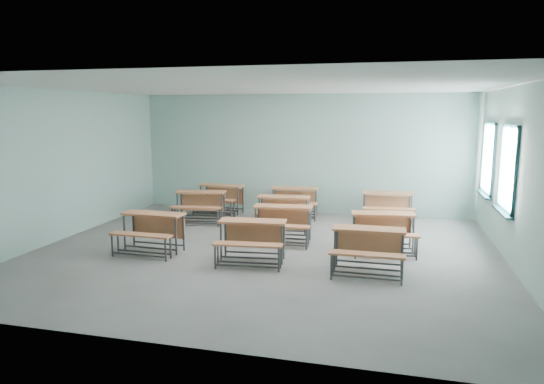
{
  "coord_description": "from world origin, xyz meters",
  "views": [
    {
      "loc": [
        2.4,
        -8.9,
        2.73
      ],
      "look_at": [
        -0.14,
        1.2,
        1.0
      ],
      "focal_mm": 32.0,
      "sensor_mm": 36.0,
      "label": 1
    }
  ],
  "objects_px": {
    "desk_unit_r2c1": "(283,207)",
    "desk_unit_r3c1": "(295,198)",
    "desk_unit_r3c0": "(220,194)",
    "desk_unit_r0c2": "(368,244)",
    "desk_unit_r2c0": "(200,202)",
    "desk_unit_r1c2": "(384,227)",
    "desk_unit_r0c1": "(252,235)",
    "desk_unit_r3c2": "(388,203)",
    "desk_unit_r1c1": "(282,219)",
    "desk_unit_r0c0": "(151,227)"
  },
  "relations": [
    {
      "from": "desk_unit_r3c2",
      "to": "desk_unit_r0c2",
      "type": "bearing_deg",
      "value": -98.99
    },
    {
      "from": "desk_unit_r0c0",
      "to": "desk_unit_r3c2",
      "type": "xyz_separation_m",
      "value": [
        4.45,
        3.68,
        0.0
      ]
    },
    {
      "from": "desk_unit_r0c0",
      "to": "desk_unit_r2c0",
      "type": "distance_m",
      "value": 2.7
    },
    {
      "from": "desk_unit_r3c0",
      "to": "desk_unit_r3c2",
      "type": "height_order",
      "value": "same"
    },
    {
      "from": "desk_unit_r1c2",
      "to": "desk_unit_r2c0",
      "type": "distance_m",
      "value": 4.78
    },
    {
      "from": "desk_unit_r0c0",
      "to": "desk_unit_r2c0",
      "type": "bearing_deg",
      "value": 93.79
    },
    {
      "from": "desk_unit_r2c1",
      "to": "desk_unit_r3c2",
      "type": "height_order",
      "value": "same"
    },
    {
      "from": "desk_unit_r1c2",
      "to": "desk_unit_r2c1",
      "type": "xyz_separation_m",
      "value": [
        -2.33,
        1.38,
        0.0
      ]
    },
    {
      "from": "desk_unit_r1c2",
      "to": "desk_unit_r2c1",
      "type": "bearing_deg",
      "value": 141.46
    },
    {
      "from": "desk_unit_r3c1",
      "to": "desk_unit_r3c0",
      "type": "bearing_deg",
      "value": 174.54
    },
    {
      "from": "desk_unit_r3c0",
      "to": "desk_unit_r3c1",
      "type": "relative_size",
      "value": 1.02
    },
    {
      "from": "desk_unit_r1c1",
      "to": "desk_unit_r1c2",
      "type": "distance_m",
      "value": 2.1
    },
    {
      "from": "desk_unit_r1c1",
      "to": "desk_unit_r3c0",
      "type": "distance_m",
      "value": 3.41
    },
    {
      "from": "desk_unit_r2c0",
      "to": "desk_unit_r3c1",
      "type": "distance_m",
      "value": 2.46
    },
    {
      "from": "desk_unit_r3c0",
      "to": "desk_unit_r1c2",
      "type": "bearing_deg",
      "value": -24.48
    },
    {
      "from": "desk_unit_r0c2",
      "to": "desk_unit_r2c0",
      "type": "bearing_deg",
      "value": 145.67
    },
    {
      "from": "desk_unit_r1c1",
      "to": "desk_unit_r3c1",
      "type": "relative_size",
      "value": 0.99
    },
    {
      "from": "desk_unit_r2c0",
      "to": "desk_unit_r3c1",
      "type": "height_order",
      "value": "same"
    },
    {
      "from": "desk_unit_r3c1",
      "to": "desk_unit_r3c2",
      "type": "bearing_deg",
      "value": -9.25
    },
    {
      "from": "desk_unit_r3c0",
      "to": "desk_unit_r0c0",
      "type": "bearing_deg",
      "value": -82.95
    },
    {
      "from": "desk_unit_r0c1",
      "to": "desk_unit_r3c1",
      "type": "relative_size",
      "value": 1.0
    },
    {
      "from": "desk_unit_r1c2",
      "to": "desk_unit_r2c1",
      "type": "relative_size",
      "value": 1.03
    },
    {
      "from": "desk_unit_r0c1",
      "to": "desk_unit_r3c0",
      "type": "xyz_separation_m",
      "value": [
        -2.08,
        3.99,
        0.0
      ]
    },
    {
      "from": "desk_unit_r1c2",
      "to": "desk_unit_r2c1",
      "type": "height_order",
      "value": "same"
    },
    {
      "from": "desk_unit_r3c0",
      "to": "desk_unit_r3c2",
      "type": "distance_m",
      "value": 4.44
    },
    {
      "from": "desk_unit_r1c2",
      "to": "desk_unit_r2c0",
      "type": "bearing_deg",
      "value": 152.69
    },
    {
      "from": "desk_unit_r0c0",
      "to": "desk_unit_r2c0",
      "type": "height_order",
      "value": "same"
    },
    {
      "from": "desk_unit_r2c1",
      "to": "desk_unit_r3c1",
      "type": "xyz_separation_m",
      "value": [
        -0.0,
        1.35,
        0.0
      ]
    },
    {
      "from": "desk_unit_r3c2",
      "to": "desk_unit_r1c2",
      "type": "bearing_deg",
      "value": -96.04
    },
    {
      "from": "desk_unit_r1c2",
      "to": "desk_unit_r3c0",
      "type": "height_order",
      "value": "same"
    },
    {
      "from": "desk_unit_r0c2",
      "to": "desk_unit_r3c0",
      "type": "bearing_deg",
      "value": 135.81
    },
    {
      "from": "desk_unit_r2c1",
      "to": "desk_unit_r2c0",
      "type": "bearing_deg",
      "value": 169.91
    },
    {
      "from": "desk_unit_r0c1",
      "to": "desk_unit_r1c1",
      "type": "height_order",
      "value": "same"
    },
    {
      "from": "desk_unit_r3c1",
      "to": "desk_unit_r1c2",
      "type": "bearing_deg",
      "value": -54.93
    },
    {
      "from": "desk_unit_r1c2",
      "to": "desk_unit_r3c2",
      "type": "relative_size",
      "value": 1.02
    },
    {
      "from": "desk_unit_r2c1",
      "to": "desk_unit_r3c2",
      "type": "xyz_separation_m",
      "value": [
        2.37,
        1.19,
        0.0
      ]
    },
    {
      "from": "desk_unit_r0c0",
      "to": "desk_unit_r1c2",
      "type": "height_order",
      "value": "same"
    },
    {
      "from": "desk_unit_r0c2",
      "to": "desk_unit_r2c0",
      "type": "height_order",
      "value": "same"
    },
    {
      "from": "desk_unit_r3c1",
      "to": "desk_unit_r0c1",
      "type": "bearing_deg",
      "value": -95.25
    },
    {
      "from": "desk_unit_r0c1",
      "to": "desk_unit_r3c2",
      "type": "height_order",
      "value": "same"
    },
    {
      "from": "desk_unit_r0c0",
      "to": "desk_unit_r3c0",
      "type": "bearing_deg",
      "value": 91.54
    },
    {
      "from": "desk_unit_r0c1",
      "to": "desk_unit_r1c1",
      "type": "distance_m",
      "value": 1.5
    },
    {
      "from": "desk_unit_r0c0",
      "to": "desk_unit_r1c2",
      "type": "bearing_deg",
      "value": 15.94
    },
    {
      "from": "desk_unit_r1c1",
      "to": "desk_unit_r2c0",
      "type": "height_order",
      "value": "same"
    },
    {
      "from": "desk_unit_r2c0",
      "to": "desk_unit_r3c0",
      "type": "relative_size",
      "value": 1.0
    },
    {
      "from": "desk_unit_r3c0",
      "to": "desk_unit_r3c1",
      "type": "xyz_separation_m",
      "value": [
        2.07,
        -0.0,
        0.0
      ]
    },
    {
      "from": "desk_unit_r0c2",
      "to": "desk_unit_r2c0",
      "type": "distance_m",
      "value": 5.2
    },
    {
      "from": "desk_unit_r1c1",
      "to": "desk_unit_r3c2",
      "type": "bearing_deg",
      "value": 43.35
    },
    {
      "from": "desk_unit_r1c1",
      "to": "desk_unit_r3c2",
      "type": "xyz_separation_m",
      "value": [
        2.12,
        2.35,
        0.0
      ]
    },
    {
      "from": "desk_unit_r0c2",
      "to": "desk_unit_r3c1",
      "type": "distance_m",
      "value": 4.59
    }
  ]
}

